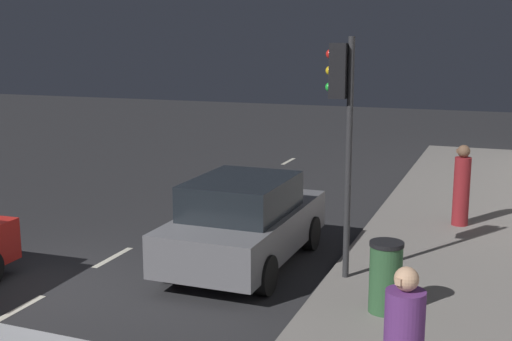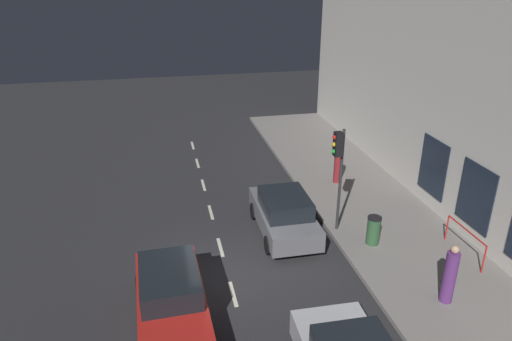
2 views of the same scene
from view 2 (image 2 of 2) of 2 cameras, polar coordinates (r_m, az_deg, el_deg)
The scene contains 11 objects.
ground_plane at distance 15.27m, azimuth -3.44°, elevation -12.42°, with size 60.00×60.00×0.00m, color #28282B.
sidewalk at distance 17.12m, azimuth 17.95°, elevation -9.03°, with size 4.50×32.00×0.15m.
building_facade at distance 16.85m, azimuth 27.29°, elevation 4.61°, with size 0.65×32.00×8.50m.
lane_centre_line at distance 14.48m, azimuth -2.79°, elevation -14.68°, with size 0.12×27.20×0.01m.
traffic_light at distance 16.30m, azimuth 9.94°, elevation 1.67°, with size 0.45×0.32×3.82m.
parked_car_0 at distance 17.01m, azimuth 3.41°, elevation -5.25°, with size 1.91×3.99×1.58m.
parked_car_3 at distance 13.26m, azimuth -10.23°, elevation -14.90°, with size 1.97×4.37×1.58m.
pedestrian_0 at distance 20.94m, azimuth 9.85°, elevation 0.60°, with size 0.35×0.35×1.67m.
pedestrian_1 at distance 14.53m, azimuth 22.38°, elevation -11.71°, with size 0.49×0.49×1.82m.
trash_bin at distance 16.71m, azimuth 14.01°, elevation -7.02°, with size 0.48×0.48×1.02m.
red_railing at distance 16.93m, azimuth 24.01°, elevation -7.29°, with size 0.05×2.03×0.97m.
Camera 2 is at (-1.76, -12.27, 8.92)m, focal length 33.08 mm.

